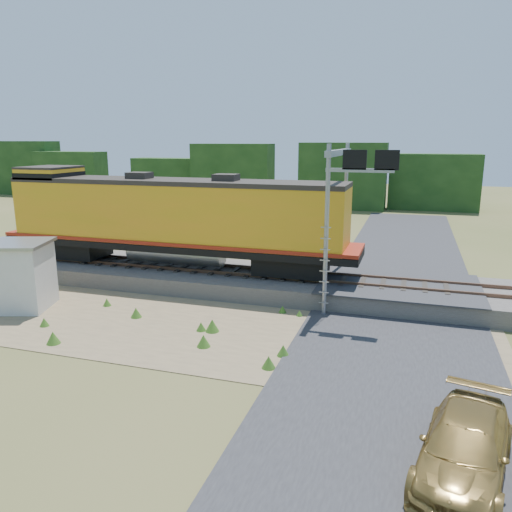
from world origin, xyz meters
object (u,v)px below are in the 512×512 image
(locomotive, at_px, (169,218))
(car, at_px, (465,448))
(signal_gantry, at_px, (344,185))
(shed, at_px, (20,275))

(locomotive, distance_m, car, 17.98)
(signal_gantry, xyz_separation_m, car, (4.32, -11.31, -4.65))
(signal_gantry, bearing_deg, locomotive, 175.69)
(shed, xyz_separation_m, car, (17.37, -6.16, -0.86))
(locomotive, relative_size, car, 4.28)
(shed, xyz_separation_m, signal_gantry, (13.04, 5.15, 3.79))
(signal_gantry, distance_m, car, 12.97)
(shed, height_order, car, shed)
(signal_gantry, bearing_deg, car, -69.07)
(car, bearing_deg, signal_gantry, 123.23)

